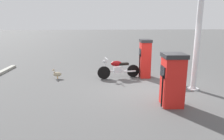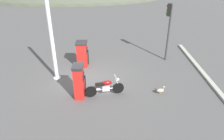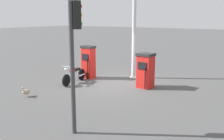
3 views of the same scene
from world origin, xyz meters
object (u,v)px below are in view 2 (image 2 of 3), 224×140
object	(u,v)px
fuel_pump_near	(79,81)
canopy_support_pole	(52,43)
wandering_duck	(160,90)
motorcycle_near_pump	(105,87)
roadside_traffic_light	(169,23)
fuel_pump_far	(82,54)

from	to	relation	value
fuel_pump_near	canopy_support_pole	xyz separation A→B (m)	(-1.38, 1.91, 1.22)
fuel_pump_near	wandering_duck	world-z (taller)	fuel_pump_near
motorcycle_near_pump	roadside_traffic_light	size ratio (longest dim) A/B	0.54
fuel_pump_far	wandering_duck	world-z (taller)	fuel_pump_far
fuel_pump_near	motorcycle_near_pump	distance (m)	1.29
canopy_support_pole	motorcycle_near_pump	bearing A→B (deg)	-35.11
motorcycle_near_pump	fuel_pump_near	bearing A→B (deg)	-176.25
motorcycle_near_pump	canopy_support_pole	size ratio (longest dim) A/B	0.44
canopy_support_pole	roadside_traffic_light	bearing A→B (deg)	15.95
wandering_duck	canopy_support_pole	size ratio (longest dim) A/B	0.10
fuel_pump_far	wandering_duck	xyz separation A→B (m)	(3.91, -3.35, -0.59)
fuel_pump_far	roadside_traffic_light	xyz separation A→B (m)	(5.26, 0.51, 1.65)
motorcycle_near_pump	wandering_duck	distance (m)	2.70
fuel_pump_far	motorcycle_near_pump	xyz separation A→B (m)	(1.22, -3.21, -0.36)
fuel_pump_far	motorcycle_near_pump	distance (m)	3.45
wandering_duck	roadside_traffic_light	distance (m)	4.66
fuel_pump_near	canopy_support_pole	distance (m)	2.65
fuel_pump_near	motorcycle_near_pump	world-z (taller)	fuel_pump_near
roadside_traffic_light	canopy_support_pole	size ratio (longest dim) A/B	0.82
wandering_duck	roadside_traffic_light	xyz separation A→B (m)	(1.34, 3.87, 2.23)
fuel_pump_far	wandering_duck	distance (m)	5.18
fuel_pump_far	wandering_duck	bearing A→B (deg)	-40.59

